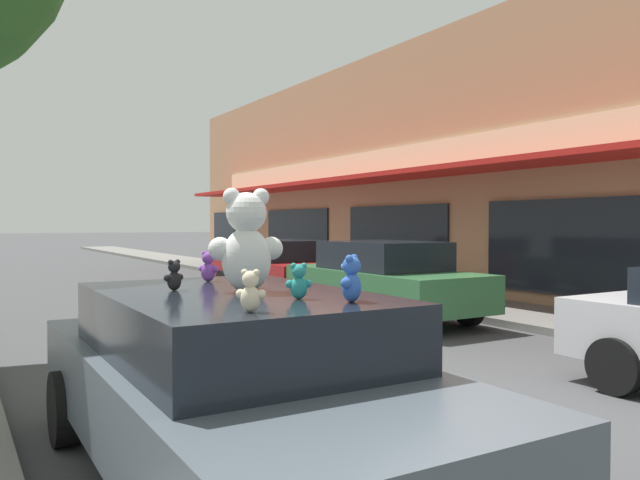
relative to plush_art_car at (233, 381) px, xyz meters
The scene contains 12 objects.
ground_plane 2.89m from the plush_art_car, ahead, with size 260.00×260.00×0.00m, color #424244.
storefront_row 18.23m from the plush_art_car, 33.49° to the left, with size 13.34×29.18×6.93m.
plush_art_car is the anchor object (origin of this frame).
teddy_bear_giant 1.01m from the plush_art_car, 35.35° to the right, with size 0.56×0.39×0.74m.
teddy_bear_teal 1.00m from the plush_art_car, 72.34° to the right, with size 0.18×0.13×0.24m.
teddy_bear_pink 0.88m from the plush_art_car, 52.40° to the left, with size 0.26×0.26×0.39m.
teddy_bear_blue 1.28m from the plush_art_car, 65.99° to the right, with size 0.21×0.19×0.30m.
teddy_bear_black 0.87m from the plush_art_car, 138.05° to the left, with size 0.17×0.12×0.23m.
teddy_bear_cream 1.30m from the plush_art_car, 107.48° to the right, with size 0.17×0.16×0.24m.
teddy_bear_purple 1.14m from the plush_art_car, 80.94° to the left, with size 0.16×0.19×0.26m.
parked_car_far_center 7.88m from the plush_art_car, 45.46° to the left, with size 2.06×4.47×1.54m.
parked_car_far_right 11.54m from the plush_art_car, 61.40° to the left, with size 2.10×4.41×1.46m.
Camera 1 is at (-4.51, -4.57, 1.88)m, focal length 35.00 mm.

